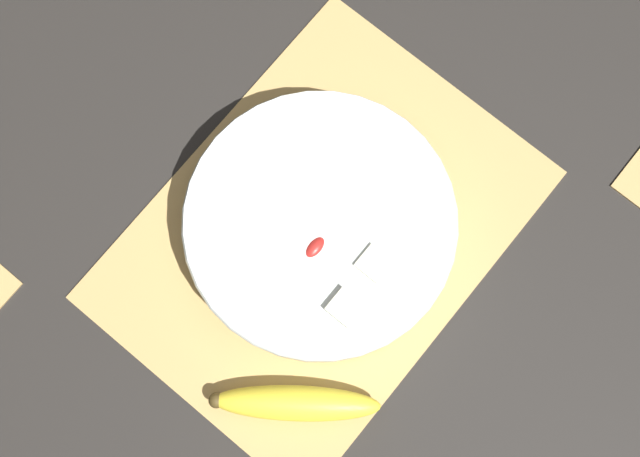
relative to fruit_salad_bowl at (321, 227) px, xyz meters
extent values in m
plane|color=black|center=(0.00, 0.00, -0.04)|extent=(6.00, 6.00, 0.00)
cube|color=tan|center=(0.00, 0.00, -0.04)|extent=(0.47, 0.35, 0.01)
cube|color=#4C381E|center=(-0.18, 0.00, -0.04)|extent=(0.01, 0.34, 0.00)
cube|color=#4C381E|center=(-0.12, 0.00, -0.04)|extent=(0.01, 0.34, 0.00)
cube|color=#4C381E|center=(-0.06, 0.00, -0.04)|extent=(0.01, 0.34, 0.00)
cube|color=#4C381E|center=(0.00, 0.00, -0.04)|extent=(0.01, 0.34, 0.00)
cube|color=#4C381E|center=(0.06, 0.00, -0.04)|extent=(0.01, 0.34, 0.00)
cube|color=#4C381E|center=(0.12, 0.00, -0.04)|extent=(0.01, 0.34, 0.00)
cube|color=#4C381E|center=(0.18, 0.00, -0.04)|extent=(0.01, 0.34, 0.00)
cylinder|color=silver|center=(0.00, 0.00, 0.00)|extent=(0.29, 0.29, 0.07)
torus|color=silver|center=(0.00, 0.00, 0.02)|extent=(0.30, 0.30, 0.01)
cylinder|color=beige|center=(0.04, 0.09, 0.00)|extent=(0.02, 0.02, 0.01)
cylinder|color=beige|center=(-0.07, -0.09, 0.02)|extent=(0.03, 0.03, 0.01)
cylinder|color=beige|center=(-0.09, 0.03, 0.02)|extent=(0.03, 0.03, 0.01)
cylinder|color=beige|center=(0.06, 0.02, -0.01)|extent=(0.03, 0.03, 0.01)
cylinder|color=beige|center=(0.00, 0.01, 0.00)|extent=(0.03, 0.03, 0.01)
cylinder|color=beige|center=(0.02, -0.08, 0.02)|extent=(0.03, 0.03, 0.01)
cylinder|color=beige|center=(-0.02, -0.11, -0.02)|extent=(0.03, 0.03, 0.01)
cylinder|color=beige|center=(-0.03, 0.05, 0.00)|extent=(0.03, 0.03, 0.01)
cylinder|color=beige|center=(-0.05, 0.02, -0.01)|extent=(0.02, 0.02, 0.01)
cylinder|color=beige|center=(0.11, -0.05, 0.00)|extent=(0.03, 0.03, 0.01)
cylinder|color=beige|center=(0.05, -0.07, -0.01)|extent=(0.03, 0.03, 0.01)
cylinder|color=beige|center=(-0.11, 0.01, 0.02)|extent=(0.03, 0.03, 0.01)
cube|color=beige|center=(0.09, -0.07, -0.02)|extent=(0.02, 0.02, 0.02)
cube|color=beige|center=(0.06, 0.08, 0.02)|extent=(0.03, 0.03, 0.03)
cube|color=beige|center=(0.09, -0.01, -0.01)|extent=(0.03, 0.03, 0.03)
cube|color=beige|center=(-0.06, 0.07, -0.03)|extent=(0.03, 0.03, 0.03)
cube|color=beige|center=(-0.09, -0.07, -0.01)|extent=(0.03, 0.03, 0.03)
cube|color=beige|center=(0.10, 0.05, 0.01)|extent=(0.03, 0.03, 0.03)
cube|color=beige|center=(-0.07, 0.09, -0.01)|extent=(0.02, 0.02, 0.02)
cube|color=beige|center=(-0.03, -0.03, 0.01)|extent=(0.02, 0.02, 0.02)
cube|color=beige|center=(-0.03, -0.05, -0.02)|extent=(0.03, 0.03, 0.03)
cube|color=beige|center=(0.00, 0.07, -0.01)|extent=(0.02, 0.02, 0.02)
cube|color=beige|center=(0.00, 0.07, 0.02)|extent=(0.03, 0.03, 0.03)
cube|color=beige|center=(-0.11, 0.01, -0.02)|extent=(0.03, 0.03, 0.03)
ellipsoid|color=orange|center=(0.07, 0.00, 0.01)|extent=(0.03, 0.01, 0.01)
ellipsoid|color=#B2231E|center=(-0.02, 0.02, 0.01)|extent=(0.03, 0.01, 0.01)
ellipsoid|color=orange|center=(-0.10, -0.04, -0.01)|extent=(0.03, 0.02, 0.02)
ellipsoid|color=#B2231E|center=(0.03, 0.01, 0.03)|extent=(0.03, 0.02, 0.01)
ellipsoid|color=orange|center=(0.02, -0.11, 0.00)|extent=(0.03, 0.01, 0.01)
ellipsoid|color=orange|center=(0.01, 0.11, 0.00)|extent=(0.03, 0.02, 0.01)
ellipsoid|color=orange|center=(-0.05, 0.07, 0.01)|extent=(0.03, 0.02, 0.02)
ellipsoid|color=orange|center=(0.05, 0.10, -0.02)|extent=(0.03, 0.02, 0.01)
ellipsoid|color=yellow|center=(0.16, 0.10, -0.02)|extent=(0.14, 0.17, 0.04)
sphere|color=#473819|center=(0.21, 0.03, -0.02)|extent=(0.02, 0.02, 0.02)
camera|label=1|loc=(0.16, 0.13, 0.95)|focal=50.00mm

